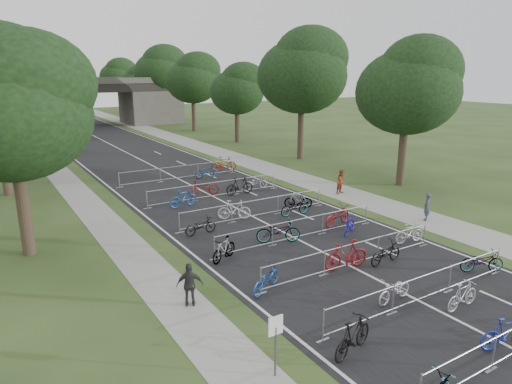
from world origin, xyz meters
The scene contains 46 objects.
road centered at (0.00, 50.00, 0.01)m, with size 11.00×140.00×0.01m, color black.
sidewalk_right centered at (8.00, 50.00, 0.01)m, with size 3.00×140.00×0.01m, color gray.
sidewalk_left centered at (-7.50, 50.00, 0.01)m, with size 2.00×140.00×0.01m, color gray.
lane_markings centered at (0.00, 50.00, 0.00)m, with size 0.12×140.00×0.00m, color silver.
overpass_bridge centered at (0.00, 65.00, 3.53)m, with size 31.00×8.00×7.05m.
park_sign centered at (-6.80, 3.00, 1.27)m, with size 0.45×0.06×1.83m.
tree_left_0 centered at (-11.39, 15.93, 6.49)m, with size 6.72×6.72×10.25m.
tree_right_0 centered at (13.11, 15.93, 6.92)m, with size 7.17×7.17×10.93m.
tree_right_1 centered at (13.11, 27.93, 7.90)m, with size 8.18×8.18×12.47m.
tree_right_2 centered at (13.11, 39.93, 5.95)m, with size 6.16×6.16×9.39m.
tree_right_3 centered at (13.11, 51.93, 6.92)m, with size 7.17×7.17×10.93m.
tree_right_4 centered at (13.11, 63.93, 7.90)m, with size 8.18×8.18×12.47m.
tree_right_5 centered at (13.11, 75.93, 5.95)m, with size 6.16×6.16×9.39m.
tree_right_6 centered at (13.11, 87.93, 6.92)m, with size 7.17×7.17×10.93m.
barrier_row_1 centered at (0.00, 3.60, 0.55)m, with size 9.70×0.08×1.10m.
barrier_row_2 centered at (0.00, 7.20, 0.55)m, with size 9.70×0.08×1.10m.
barrier_row_3 centered at (0.00, 11.00, 0.55)m, with size 9.70×0.08×1.10m.
barrier_row_4 centered at (0.00, 15.00, 0.55)m, with size 9.70×0.08×1.10m.
barrier_row_5 centered at (0.00, 20.00, 0.55)m, with size 9.70×0.08×1.10m.
barrier_row_6 centered at (0.00, 26.00, 0.55)m, with size 9.70×0.08×1.10m.
bike_1 centered at (-0.24, 0.38, 0.53)m, with size 0.50×1.78×1.07m, color navy.
bike_4 centered at (-4.30, 2.64, 0.57)m, with size 0.54×1.91×1.15m, color black.
bike_5 centered at (-0.81, 4.16, 0.46)m, with size 0.61×1.74×0.91m, color #AEADB5.
bike_6 centered at (0.81, 2.56, 0.50)m, with size 0.47×1.66×1.00m, color #A5A5AD.
bike_7 centered at (4.21, 4.01, 0.47)m, with size 0.63×1.80×0.95m, color #A8AAB0.
bike_8 centered at (-4.30, 7.31, 0.48)m, with size 0.64×1.84×0.97m, color navy.
bike_9 centered at (-0.36, 7.21, 0.63)m, with size 0.59×2.09×1.25m, color maroon.
bike_10 centered at (1.47, 6.71, 0.49)m, with size 0.65×1.86×0.98m, color black.
bike_11 centered at (4.30, 7.81, 0.49)m, with size 0.46×1.63×0.98m, color #A0A1A7.
bike_12 centered at (-4.30, 10.68, 0.52)m, with size 0.49×1.74×1.04m, color #A8AAB0.
bike_13 centered at (-1.05, 11.22, 0.56)m, with size 0.75×2.14×1.12m, color #A8AAB0.
bike_14 centered at (2.71, 10.27, 0.49)m, with size 0.46×1.64×0.98m, color navy.
bike_15 centered at (3.09, 11.63, 0.54)m, with size 0.71×2.04×1.07m, color maroon.
bike_16 centered at (-3.77, 14.22, 0.45)m, with size 0.60×1.71×0.90m, color black.
bike_17 centered at (-1.15, 15.42, 0.56)m, with size 0.52×1.85×1.11m, color #B3B3BB.
bike_18 centered at (2.18, 14.24, 0.50)m, with size 0.66×1.90×1.00m, color #A8AAB0.
bike_19 centered at (3.21, 15.27, 0.51)m, with size 0.48×1.69×1.02m, color #A8AAB0.
bike_20 centered at (-2.61, 19.16, 0.56)m, with size 0.52×1.85×1.11m, color navy.
bike_21 centered at (-0.44, 20.84, 0.56)m, with size 0.75×2.14×1.13m, color maroon.
bike_22 centered at (1.75, 19.85, 0.60)m, with size 0.56×2.00×1.20m, color black.
bike_23 centered at (3.50, 20.58, 0.45)m, with size 0.60×1.71×0.90m, color #A9AAB1.
bike_26 centered at (1.98, 25.48, 0.49)m, with size 0.66×1.88×0.99m, color navy.
bike_27 centered at (4.30, 26.86, 0.61)m, with size 0.57×2.02×1.21m, color maroon.
pedestrian_a centered at (7.85, 9.64, 0.77)m, with size 0.56×0.37×1.55m, color #31364A.
pedestrian_b centered at (7.76, 16.46, 0.82)m, with size 0.80×0.62×1.64m, color brown.
pedestrian_c centered at (-7.19, 7.79, 0.80)m, with size 0.94×0.39×1.60m, color #2B2A2D.
Camera 1 is at (-12.93, -5.88, 8.13)m, focal length 32.00 mm.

